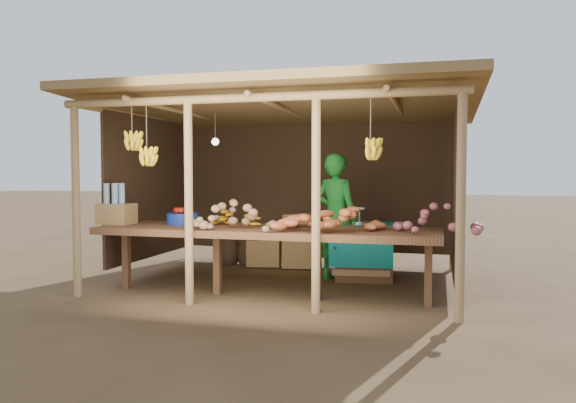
# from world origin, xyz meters

# --- Properties ---
(ground) EXTENTS (60.00, 60.00, 0.00)m
(ground) POSITION_xyz_m (0.00, 0.00, 0.00)
(ground) COLOR brown
(ground) RESTS_ON ground
(stall_structure) EXTENTS (4.70, 3.50, 2.43)m
(stall_structure) POSITION_xyz_m (-0.01, -0.05, 1.92)
(stall_structure) COLOR tan
(stall_structure) RESTS_ON ground
(counter) EXTENTS (3.90, 1.05, 0.80)m
(counter) POSITION_xyz_m (0.00, -0.95, 0.74)
(counter) COLOR brown
(counter) RESTS_ON ground
(potato_heap) EXTENTS (1.03, 0.71, 0.36)m
(potato_heap) POSITION_xyz_m (-0.32, -1.18, 0.98)
(potato_heap) COLOR #93704B
(potato_heap) RESTS_ON counter
(sweet_potato_heap) EXTENTS (1.23, 1.00, 0.36)m
(sweet_potato_heap) POSITION_xyz_m (0.74, -1.08, 0.98)
(sweet_potato_heap) COLOR #B95A2F
(sweet_potato_heap) RESTS_ON counter
(onion_heap) EXTENTS (0.98, 0.66, 0.36)m
(onion_heap) POSITION_xyz_m (1.90, -1.03, 0.98)
(onion_heap) COLOR #A7515A
(onion_heap) RESTS_ON counter
(banana_pile) EXTENTS (0.57, 0.40, 0.34)m
(banana_pile) POSITION_xyz_m (-0.45, -0.70, 0.97)
(banana_pile) COLOR gold
(banana_pile) RESTS_ON counter
(tomato_basin) EXTENTS (0.39, 0.39, 0.20)m
(tomato_basin) POSITION_xyz_m (-1.11, -0.80, 0.88)
(tomato_basin) COLOR navy
(tomato_basin) RESTS_ON counter
(bottle_box) EXTENTS (0.40, 0.32, 0.50)m
(bottle_box) POSITION_xyz_m (-1.90, -0.99, 0.99)
(bottle_box) COLOR #A27948
(bottle_box) RESTS_ON counter
(vendor) EXTENTS (0.72, 0.61, 1.68)m
(vendor) POSITION_xyz_m (0.59, 0.25, 0.84)
(vendor) COLOR #1A7826
(vendor) RESTS_ON ground
(tarp_crate) EXTENTS (0.90, 0.80, 0.98)m
(tarp_crate) POSITION_xyz_m (0.94, 0.43, 0.40)
(tarp_crate) COLOR brown
(tarp_crate) RESTS_ON ground
(carton_stack) EXTENTS (1.10, 0.48, 0.79)m
(carton_stack) POSITION_xyz_m (-0.29, 1.03, 0.35)
(carton_stack) COLOR #A27948
(carton_stack) RESTS_ON ground
(burlap_sacks) EXTENTS (0.72, 0.38, 0.51)m
(burlap_sacks) POSITION_xyz_m (-1.09, 1.10, 0.22)
(burlap_sacks) COLOR #412D1E
(burlap_sacks) RESTS_ON ground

